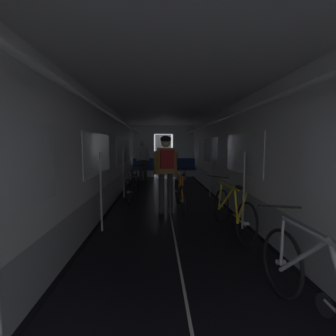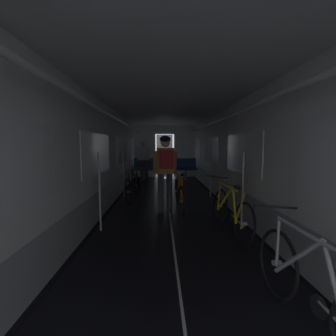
# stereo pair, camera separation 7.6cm
# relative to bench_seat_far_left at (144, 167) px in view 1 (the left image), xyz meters

# --- Properties ---
(ground_plane) EXTENTS (60.00, 60.00, 0.00)m
(ground_plane) POSITION_rel_bench_seat_far_left_xyz_m (0.90, -8.07, -0.57)
(ground_plane) COLOR black
(train_car_shell) EXTENTS (3.14, 12.34, 2.57)m
(train_car_shell) POSITION_rel_bench_seat_far_left_xyz_m (0.90, -4.47, 1.13)
(train_car_shell) COLOR black
(train_car_shell) RESTS_ON ground
(bench_seat_far_left) EXTENTS (0.98, 0.51, 0.95)m
(bench_seat_far_left) POSITION_rel_bench_seat_far_left_xyz_m (0.00, 0.00, 0.00)
(bench_seat_far_left) COLOR gray
(bench_seat_far_left) RESTS_ON ground
(bench_seat_far_right) EXTENTS (0.98, 0.51, 0.95)m
(bench_seat_far_right) POSITION_rel_bench_seat_far_left_xyz_m (1.80, 0.00, 0.00)
(bench_seat_far_right) COLOR gray
(bench_seat_far_right) RESTS_ON ground
(bicycle_silver) EXTENTS (0.44, 1.69, 0.95)m
(bicycle_silver) POSITION_rel_bench_seat_far_left_xyz_m (1.90, -8.30, -0.18)
(bicycle_silver) COLOR black
(bicycle_silver) RESTS_ON ground
(bicycle_yellow) EXTENTS (0.48, 1.69, 0.95)m
(bicycle_yellow) POSITION_rel_bench_seat_far_left_xyz_m (1.91, -6.14, -0.19)
(bicycle_yellow) COLOR black
(bicycle_yellow) RESTS_ON ground
(bicycle_black) EXTENTS (0.48, 1.69, 0.95)m
(bicycle_black) POSITION_rel_bench_seat_far_left_xyz_m (-0.06, -3.70, -0.19)
(bicycle_black) COLOR black
(bicycle_black) RESTS_ON ground
(person_cyclist_aisle) EXTENTS (0.55, 0.42, 1.73)m
(person_cyclist_aisle) POSITION_rel_bench_seat_far_left_xyz_m (0.81, -4.95, 0.50)
(person_cyclist_aisle) COLOR #2D2D33
(person_cyclist_aisle) RESTS_ON ground
(bicycle_orange_in_aisle) EXTENTS (0.44, 1.69, 0.94)m
(bicycle_orange_in_aisle) POSITION_rel_bench_seat_far_left_xyz_m (1.14, -4.68, -0.18)
(bicycle_orange_in_aisle) COLOR black
(bicycle_orange_in_aisle) RESTS_ON ground
(person_standing_near_bench) EXTENTS (0.53, 0.23, 1.69)m
(person_standing_near_bench) POSITION_rel_bench_seat_far_left_xyz_m (0.00, -0.38, 0.41)
(person_standing_near_bench) COLOR brown
(person_standing_near_bench) RESTS_ON ground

